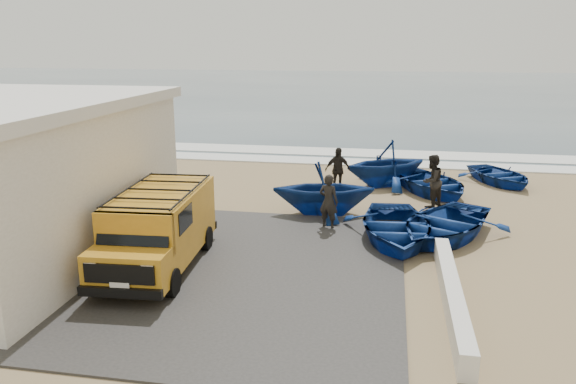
{
  "coord_description": "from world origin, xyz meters",
  "views": [
    {
      "loc": [
        3.47,
        -14.91,
        5.72
      ],
      "look_at": [
        0.45,
        1.63,
        1.2
      ],
      "focal_mm": 35.0,
      "sensor_mm": 36.0,
      "label": 1
    }
  ],
  "objects_px": {
    "boat_near_left": "(395,227)",
    "fisherman_middle": "(432,181)",
    "boat_mid_right": "(431,183)",
    "fisherman_back": "(338,170)",
    "parapet": "(452,295)",
    "boat_far_left": "(386,163)",
    "boat_near_right": "(444,224)",
    "fisherman_front": "(329,202)",
    "boat_far_right": "(500,175)",
    "boat_mid_left": "(324,188)",
    "van": "(158,227)"
  },
  "relations": [
    {
      "from": "fisherman_middle",
      "to": "boat_mid_right",
      "type": "bearing_deg",
      "value": -147.91
    },
    {
      "from": "boat_near_right",
      "to": "fisherman_front",
      "type": "bearing_deg",
      "value": -156.68
    },
    {
      "from": "van",
      "to": "boat_far_right",
      "type": "relative_size",
      "value": 1.4
    },
    {
      "from": "boat_far_right",
      "to": "fisherman_front",
      "type": "relative_size",
      "value": 2.0
    },
    {
      "from": "boat_far_left",
      "to": "fisherman_front",
      "type": "xyz_separation_m",
      "value": [
        -1.69,
        -5.85,
        -0.06
      ]
    },
    {
      "from": "boat_near_right",
      "to": "boat_mid_left",
      "type": "relative_size",
      "value": 1.27
    },
    {
      "from": "fisherman_front",
      "to": "fisherman_middle",
      "type": "distance_m",
      "value": 4.51
    },
    {
      "from": "parapet",
      "to": "boat_mid_left",
      "type": "bearing_deg",
      "value": 119.63
    },
    {
      "from": "boat_near_right",
      "to": "boat_far_left",
      "type": "height_order",
      "value": "boat_far_left"
    },
    {
      "from": "boat_near_left",
      "to": "fisherman_front",
      "type": "relative_size",
      "value": 2.46
    },
    {
      "from": "boat_near_right",
      "to": "boat_far_right",
      "type": "distance_m",
      "value": 7.82
    },
    {
      "from": "van",
      "to": "boat_near_right",
      "type": "height_order",
      "value": "van"
    },
    {
      "from": "boat_near_left",
      "to": "fisherman_middle",
      "type": "relative_size",
      "value": 2.28
    },
    {
      "from": "boat_far_right",
      "to": "fisherman_front",
      "type": "distance_m",
      "value": 9.46
    },
    {
      "from": "boat_mid_right",
      "to": "boat_far_right",
      "type": "xyz_separation_m",
      "value": [
        2.89,
        2.07,
        -0.06
      ]
    },
    {
      "from": "boat_mid_left",
      "to": "fisherman_front",
      "type": "xyz_separation_m",
      "value": [
        0.33,
        -1.48,
        -0.03
      ]
    },
    {
      "from": "fisherman_back",
      "to": "boat_mid_left",
      "type": "bearing_deg",
      "value": -118.33
    },
    {
      "from": "parapet",
      "to": "boat_far_left",
      "type": "xyz_separation_m",
      "value": [
        -1.61,
        10.76,
        0.66
      ]
    },
    {
      "from": "boat_mid_left",
      "to": "boat_far_right",
      "type": "xyz_separation_m",
      "value": [
        6.69,
        5.5,
        -0.54
      ]
    },
    {
      "from": "boat_near_left",
      "to": "boat_mid_left",
      "type": "xyz_separation_m",
      "value": [
        -2.4,
        2.32,
        0.46
      ]
    },
    {
      "from": "boat_mid_right",
      "to": "fisherman_back",
      "type": "xyz_separation_m",
      "value": [
        -3.62,
        -0.37,
        0.45
      ]
    },
    {
      "from": "van",
      "to": "fisherman_back",
      "type": "bearing_deg",
      "value": 62.29
    },
    {
      "from": "boat_near_right",
      "to": "fisherman_front",
      "type": "xyz_separation_m",
      "value": [
        -3.5,
        0.3,
        0.42
      ]
    },
    {
      "from": "boat_near_right",
      "to": "boat_far_left",
      "type": "relative_size",
      "value": 1.23
    },
    {
      "from": "van",
      "to": "boat_near_left",
      "type": "bearing_deg",
      "value": 23.73
    },
    {
      "from": "boat_mid_right",
      "to": "fisherman_middle",
      "type": "xyz_separation_m",
      "value": [
        -0.14,
        -1.87,
        0.52
      ]
    },
    {
      "from": "boat_mid_right",
      "to": "boat_near_right",
      "type": "bearing_deg",
      "value": -117.11
    },
    {
      "from": "fisherman_middle",
      "to": "boat_near_left",
      "type": "bearing_deg",
      "value": 18.57
    },
    {
      "from": "boat_mid_left",
      "to": "boat_far_right",
      "type": "height_order",
      "value": "boat_mid_left"
    },
    {
      "from": "boat_near_left",
      "to": "boat_near_right",
      "type": "distance_m",
      "value": 1.52
    },
    {
      "from": "boat_near_left",
      "to": "fisherman_back",
      "type": "relative_size",
      "value": 2.45
    },
    {
      "from": "boat_near_left",
      "to": "boat_mid_right",
      "type": "xyz_separation_m",
      "value": [
        1.39,
        5.74,
        -0.02
      ]
    },
    {
      "from": "parapet",
      "to": "boat_mid_right",
      "type": "xyz_separation_m",
      "value": [
        0.16,
        9.82,
        0.15
      ]
    },
    {
      "from": "boat_far_right",
      "to": "fisherman_back",
      "type": "bearing_deg",
      "value": 175.27
    },
    {
      "from": "boat_near_left",
      "to": "boat_far_right",
      "type": "height_order",
      "value": "boat_near_left"
    },
    {
      "from": "van",
      "to": "boat_near_left",
      "type": "height_order",
      "value": "van"
    },
    {
      "from": "boat_far_right",
      "to": "van",
      "type": "bearing_deg",
      "value": -158.64
    },
    {
      "from": "boat_mid_right",
      "to": "fisherman_back",
      "type": "height_order",
      "value": "fisherman_back"
    },
    {
      "from": "fisherman_front",
      "to": "parapet",
      "type": "bearing_deg",
      "value": 143.22
    },
    {
      "from": "boat_near_right",
      "to": "fisherman_middle",
      "type": "xyz_separation_m",
      "value": [
        -0.17,
        3.34,
        0.49
      ]
    },
    {
      "from": "boat_near_left",
      "to": "boat_mid_left",
      "type": "bearing_deg",
      "value": 131.03
    },
    {
      "from": "van",
      "to": "boat_mid_right",
      "type": "xyz_separation_m",
      "value": [
        7.43,
        8.85,
        -0.68
      ]
    },
    {
      "from": "fisherman_middle",
      "to": "boat_far_left",
      "type": "bearing_deg",
      "value": -113.44
    },
    {
      "from": "boat_near_left",
      "to": "boat_far_right",
      "type": "relative_size",
      "value": 1.23
    },
    {
      "from": "boat_near_left",
      "to": "boat_near_right",
      "type": "relative_size",
      "value": 0.98
    },
    {
      "from": "boat_far_right",
      "to": "boat_mid_right",
      "type": "bearing_deg",
      "value": -169.68
    },
    {
      "from": "boat_near_right",
      "to": "boat_mid_right",
      "type": "relative_size",
      "value": 1.06
    },
    {
      "from": "boat_mid_left",
      "to": "fisherman_front",
      "type": "height_order",
      "value": "boat_mid_left"
    },
    {
      "from": "van",
      "to": "boat_mid_left",
      "type": "relative_size",
      "value": 1.43
    },
    {
      "from": "parapet",
      "to": "boat_mid_left",
      "type": "xyz_separation_m",
      "value": [
        -3.63,
        6.39,
        0.63
      ]
    }
  ]
}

